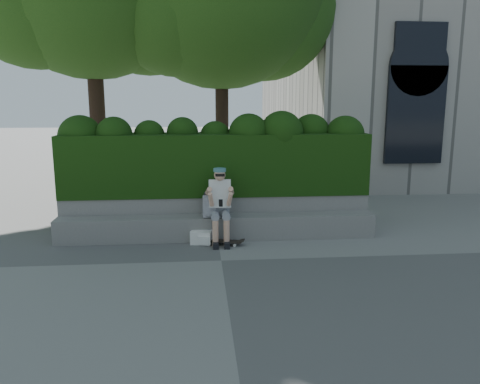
{
  "coord_description": "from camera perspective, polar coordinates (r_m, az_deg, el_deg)",
  "views": [
    {
      "loc": [
        -0.35,
        -7.33,
        2.59
      ],
      "look_at": [
        0.4,
        1.0,
        0.95
      ],
      "focal_mm": 35.0,
      "sensor_mm": 36.0,
      "label": 1
    }
  ],
  "objects": [
    {
      "name": "bench_ledge",
      "position": [
        8.91,
        -2.72,
        -4.32
      ],
      "size": [
        6.0,
        0.45,
        0.45
      ],
      "primitive_type": "cube",
      "color": "gray",
      "rests_on": "ground"
    },
    {
      "name": "backpack_plaid",
      "position": [
        8.7,
        -3.61,
        -1.76
      ],
      "size": [
        0.29,
        0.16,
        0.42
      ],
      "primitive_type": "cube",
      "rotation": [
        0.0,
        0.0,
        -0.05
      ],
      "color": "#B5B5BA",
      "rests_on": "bench_ledge"
    },
    {
      "name": "ground",
      "position": [
        7.78,
        -2.3,
        -8.35
      ],
      "size": [
        80.0,
        80.0,
        0.0
      ],
      "primitive_type": "plane",
      "color": "slate",
      "rests_on": "ground"
    },
    {
      "name": "planter_wall",
      "position": [
        9.33,
        -2.85,
        -2.66
      ],
      "size": [
        6.0,
        0.5,
        0.75
      ],
      "primitive_type": "cube",
      "color": "gray",
      "rests_on": "ground"
    },
    {
      "name": "hedge",
      "position": [
        9.37,
        -2.96,
        3.47
      ],
      "size": [
        6.0,
        1.0,
        1.2
      ],
      "primitive_type": "cube",
      "color": "black",
      "rests_on": "planter_wall"
    },
    {
      "name": "person",
      "position": [
        8.61,
        -2.46,
        -1.25
      ],
      "size": [
        0.4,
        0.76,
        1.38
      ],
      "color": "gray",
      "rests_on": "ground"
    },
    {
      "name": "backpack_ground",
      "position": [
        8.66,
        -4.69,
        -5.5
      ],
      "size": [
        0.43,
        0.35,
        0.25
      ],
      "primitive_type": "cube",
      "rotation": [
        0.0,
        0.0,
        -0.25
      ],
      "color": "white",
      "rests_on": "ground"
    },
    {
      "name": "skateboard",
      "position": [
        8.59,
        -2.28,
        -6.02
      ],
      "size": [
        0.77,
        0.38,
        0.08
      ],
      "rotation": [
        0.0,
        0.0,
        -0.28
      ],
      "color": "black",
      "rests_on": "ground"
    }
  ]
}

